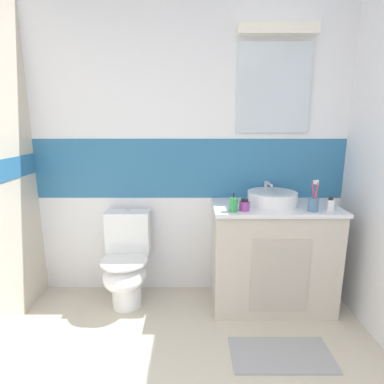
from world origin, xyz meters
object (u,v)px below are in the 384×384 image
at_px(soap_dispenser, 234,205).
at_px(toilet, 127,263).
at_px(toothbrush_cup, 315,203).
at_px(sink_basin, 273,198).
at_px(perfume_flask_small, 331,204).
at_px(hair_gel_jar, 246,205).

bearing_deg(soap_dispenser, toilet, 167.54).
relative_size(toothbrush_cup, soap_dispenser, 1.65).
distance_m(sink_basin, soap_dispenser, 0.38).
xyz_separation_m(toilet, toothbrush_cup, (1.42, -0.17, 0.55)).
distance_m(toothbrush_cup, perfume_flask_small, 0.14).
relative_size(sink_basin, perfume_flask_small, 4.33).
height_order(sink_basin, toothbrush_cup, toothbrush_cup).
bearing_deg(sink_basin, soap_dispenser, -148.99).
distance_m(sink_basin, toothbrush_cup, 0.31).
bearing_deg(sink_basin, toothbrush_cup, -36.23).
bearing_deg(hair_gel_jar, sink_basin, 34.50).
bearing_deg(soap_dispenser, hair_gel_jar, 19.58).
xyz_separation_m(toothbrush_cup, hair_gel_jar, (-0.50, 0.02, -0.02)).
bearing_deg(sink_basin, perfume_flask_small, -22.61).
bearing_deg(perfume_flask_small, hair_gel_jar, -179.45).
height_order(sink_basin, perfume_flask_small, sink_basin).
bearing_deg(toilet, perfume_flask_small, -5.46).
relative_size(toilet, perfume_flask_small, 7.89).
bearing_deg(hair_gel_jar, toilet, 170.49).
xyz_separation_m(sink_basin, soap_dispenser, (-0.33, -0.20, -0.00)).
bearing_deg(hair_gel_jar, soap_dispenser, -160.42).
bearing_deg(toilet, soap_dispenser, -12.46).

